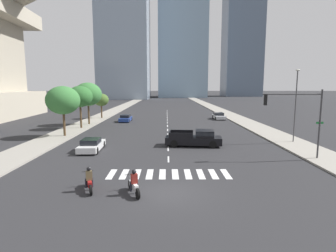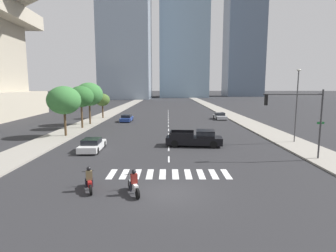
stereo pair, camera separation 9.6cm
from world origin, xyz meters
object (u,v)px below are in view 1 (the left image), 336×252
Objects in this scene: sedan_white_0 at (92,145)px; street_tree_third at (88,94)px; sedan_blue_1 at (126,118)px; street_lamp_east at (296,100)px; traffic_signal_near at (298,111)px; motorcycle_lead at (134,184)px; street_tree_second at (80,97)px; sedan_silver_2 at (219,116)px; street_tree_nearest at (63,100)px; pickup_truck at (196,138)px; motorcycle_trailing at (89,181)px; street_tree_fourth at (101,100)px.

street_tree_third is (-5.28, 18.05, 4.37)m from sedan_white_0.
street_lamp_east is at bearing -130.25° from sedan_blue_1.
sedan_white_0 is 18.79m from traffic_signal_near.
motorcycle_lead is at bearing -154.81° from sedan_white_0.
street_tree_third is at bearing 90.00° from street_tree_second.
street_tree_second is at bearing -63.48° from sedan_silver_2.
street_tree_second is at bearing 90.00° from street_tree_nearest.
street_lamp_east is at bearing -70.75° from motorcycle_lead.
pickup_truck is at bearing -37.30° from street_tree_second.
street_lamp_east is (3.97, -22.25, 4.08)m from sedan_silver_2.
pickup_truck is at bearing -35.15° from traffic_signal_near.
street_tree_third reaches higher than sedan_blue_1.
sedan_white_0 is at bearing -178.59° from sedan_blue_1.
street_tree_second reaches higher than sedan_blue_1.
sedan_white_0 is at bearing -7.34° from motorcycle_trailing.
street_tree_third reaches higher than street_tree_nearest.
street_lamp_east is (15.81, 14.46, 4.08)m from motorcycle_lead.
street_tree_third is (-5.25, -4.34, 4.35)m from sedan_blue_1.
motorcycle_lead is 12.13m from sedan_white_0.
sedan_white_0 is at bearing -78.86° from street_tree_fourth.
traffic_signal_near reaches higher than motorcycle_lead.
sedan_silver_2 is 0.74× the size of street_tree_nearest.
sedan_blue_1 is at bearing 39.56° from street_tree_third.
traffic_signal_near is 0.95× the size of street_tree_second.
motorcycle_trailing is at bearing -77.94° from street_tree_fourth.
sedan_blue_1 is 10.77m from street_tree_second.
sedan_blue_1 is at bearing -13.99° from motorcycle_lead.
street_lamp_east reaches higher than street_tree_third.
sedan_blue_1 is at bearing 138.42° from street_lamp_east.
street_lamp_east reaches higher than street_tree_nearest.
motorcycle_lead is 0.32× the size of street_tree_nearest.
street_lamp_east reaches higher than motorcycle_lead.
sedan_blue_1 is 17.57m from sedan_silver_2.
street_tree_fourth is at bearing 90.00° from street_tree_second.
street_tree_fourth is at bearing -52.28° from traffic_signal_near.
street_tree_second reaches higher than traffic_signal_near.
motorcycle_trailing is 19.73m from street_tree_nearest.
sedan_silver_2 reaches higher than sedan_blue_1.
sedan_white_0 is 0.73× the size of street_tree_nearest.
sedan_white_0 is 0.77× the size of traffic_signal_near.
street_tree_fourth reaches higher than sedan_silver_2.
street_tree_third is at bearing -42.56° from traffic_signal_near.
street_lamp_east is (10.85, 1.53, 3.85)m from pickup_truck.
sedan_blue_1 is (-2.68, 32.70, -0.02)m from motorcycle_trailing.
sedan_white_0 is 0.56× the size of street_lamp_east.
motorcycle_trailing is at bearing -143.15° from street_lamp_east.
pickup_truck is 1.32× the size of sedan_blue_1.
motorcycle_trailing is at bearing -74.38° from street_tree_third.
pickup_truck is 20.00m from street_tree_second.
street_tree_nearest is at bearing 162.09° from sedan_blue_1.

